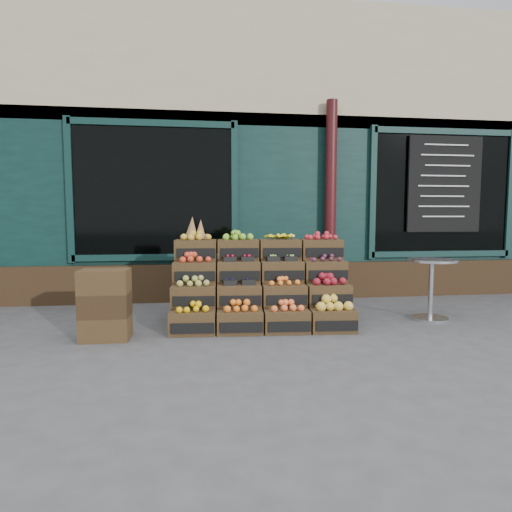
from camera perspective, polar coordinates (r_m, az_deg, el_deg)
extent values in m
plane|color=#47474A|center=(4.96, 3.43, -10.52)|extent=(60.00, 60.00, 0.00)
cube|color=black|center=(9.99, -2.36, 11.22)|extent=(12.00, 6.00, 4.80)
cube|color=#C1B28C|center=(7.45, -0.11, 24.43)|extent=(12.00, 0.18, 2.00)
cube|color=black|center=(7.00, -0.07, 6.45)|extent=(12.00, 0.12, 3.00)
cube|color=#2F2013|center=(7.01, 0.00, -3.39)|extent=(12.00, 0.18, 0.60)
cube|color=black|center=(6.91, -13.40, 8.40)|extent=(2.40, 0.06, 2.00)
cube|color=black|center=(8.02, 23.51, 7.65)|extent=(2.40, 0.06, 2.00)
cylinder|color=#380D0F|center=(7.07, 9.91, 7.17)|extent=(0.18, 0.18, 3.20)
cube|color=black|center=(7.96, 23.84, 8.74)|extent=(1.30, 0.04, 1.60)
cube|color=#402D19|center=(5.07, -8.44, -8.69)|extent=(0.55, 0.40, 0.26)
cube|color=black|center=(4.89, -8.62, -9.53)|extent=(0.48, 0.05, 0.12)
cube|color=#DBA60B|center=(5.03, -8.46, -6.77)|extent=(0.44, 0.30, 0.08)
cube|color=#402D19|center=(5.05, -2.17, -8.68)|extent=(0.55, 0.40, 0.26)
cube|color=black|center=(4.87, -2.10, -9.52)|extent=(0.48, 0.05, 0.12)
cube|color=orange|center=(5.02, -2.18, -6.70)|extent=(0.44, 0.30, 0.09)
cube|color=#402D19|center=(5.10, 4.05, -8.57)|extent=(0.55, 0.40, 0.26)
cube|color=black|center=(4.92, 4.36, -9.40)|extent=(0.48, 0.05, 0.12)
cube|color=orange|center=(5.06, 4.06, -6.65)|extent=(0.44, 0.30, 0.08)
cube|color=#402D19|center=(5.20, 10.10, -8.36)|extent=(0.55, 0.40, 0.26)
cube|color=black|center=(5.02, 10.63, -9.16)|extent=(0.48, 0.05, 0.12)
cube|color=gold|center=(5.16, 10.13, -6.28)|extent=(0.44, 0.30, 0.12)
cube|color=#402D19|center=(5.23, -8.28, -5.31)|extent=(0.55, 0.40, 0.26)
cube|color=black|center=(5.05, -8.44, -6.00)|extent=(0.48, 0.05, 0.12)
cube|color=#A09D4A|center=(5.20, -8.30, -3.40)|extent=(0.44, 0.30, 0.09)
cube|color=#402D19|center=(5.22, -2.25, -5.29)|extent=(0.55, 0.40, 0.26)
cube|color=black|center=(5.03, -2.19, -5.98)|extent=(0.48, 0.05, 0.12)
cube|color=#141237|center=(5.19, -2.26, -3.69)|extent=(0.44, 0.30, 0.03)
cube|color=#402D19|center=(5.26, 3.74, -5.21)|extent=(0.55, 0.40, 0.26)
cube|color=black|center=(5.08, 4.02, -5.89)|extent=(0.48, 0.05, 0.12)
cube|color=orange|center=(5.23, 3.75, -3.40)|extent=(0.44, 0.30, 0.07)
cube|color=#402D19|center=(5.36, 9.57, -5.08)|extent=(0.55, 0.40, 0.26)
cube|color=black|center=(5.18, 10.06, -5.74)|extent=(0.48, 0.05, 0.12)
cube|color=maroon|center=(5.33, 9.59, -3.15)|extent=(0.44, 0.30, 0.10)
cube|color=#402D19|center=(5.41, -8.13, -2.14)|extent=(0.55, 0.40, 0.26)
cube|color=black|center=(5.22, -8.29, -2.69)|extent=(0.48, 0.05, 0.12)
cube|color=red|center=(5.39, -8.16, -0.28)|extent=(0.44, 0.30, 0.09)
cube|color=#402D19|center=(5.40, -2.33, -2.11)|extent=(0.55, 0.40, 0.26)
cube|color=black|center=(5.21, -2.27, -2.66)|extent=(0.48, 0.05, 0.12)
cube|color=red|center=(5.38, -2.33, -0.53)|extent=(0.44, 0.30, 0.04)
cube|color=#402D19|center=(5.44, 3.44, -2.06)|extent=(0.55, 0.40, 0.26)
cube|color=black|center=(5.25, 3.71, -2.61)|extent=(0.48, 0.05, 0.12)
cube|color=#98D252|center=(5.42, 3.45, -0.52)|extent=(0.44, 0.30, 0.03)
cube|color=#402D19|center=(5.53, 9.07, -1.99)|extent=(0.55, 0.40, 0.26)
cube|color=black|center=(5.35, 9.53, -2.52)|extent=(0.48, 0.05, 0.12)
cube|color=#4E1D39|center=(5.52, 9.10, -0.29)|extent=(0.44, 0.30, 0.07)
cube|color=#402D19|center=(5.61, -8.00, 0.82)|extent=(0.55, 0.40, 0.26)
cube|color=black|center=(5.41, -8.14, 0.39)|extent=(0.48, 0.05, 0.12)
cube|color=gold|center=(5.60, -8.02, 2.62)|extent=(0.44, 0.30, 0.09)
cube|color=#402D19|center=(5.59, -2.40, 0.86)|extent=(0.55, 0.40, 0.26)
cube|color=black|center=(5.40, -2.35, 0.42)|extent=(0.48, 0.05, 0.12)
cube|color=#7CBB2C|center=(5.58, -2.41, 2.66)|extent=(0.44, 0.30, 0.09)
cube|color=#402D19|center=(5.63, 3.17, 0.88)|extent=(0.55, 0.40, 0.26)
cube|color=black|center=(5.44, 3.42, 0.46)|extent=(0.48, 0.05, 0.12)
cube|color=yellow|center=(5.62, 3.18, 2.63)|extent=(0.44, 0.30, 0.08)
cube|color=#402D19|center=(5.73, 8.61, 0.90)|extent=(0.55, 0.40, 0.26)
cube|color=black|center=(5.54, 9.04, 0.48)|extent=(0.48, 0.05, 0.12)
cube|color=#B8222F|center=(5.72, 8.64, 2.61)|extent=(0.44, 0.30, 0.08)
cube|color=#2F2013|center=(5.29, 0.75, -8.06)|extent=(2.19, 0.51, 0.26)
cube|color=#2F2013|center=(5.48, 0.56, -6.19)|extent=(2.19, 0.51, 0.53)
cube|color=#2F2013|center=(5.67, 0.39, -4.45)|extent=(2.19, 0.51, 0.79)
cone|color=olive|center=(5.59, -8.55, 3.71)|extent=(0.18, 0.18, 0.30)
cone|color=olive|center=(5.63, -7.41, 3.53)|extent=(0.16, 0.16, 0.26)
cube|color=#402D19|center=(5.04, -19.36, -9.03)|extent=(0.53, 0.37, 0.26)
cube|color=#2F2013|center=(4.99, -19.45, -6.14)|extent=(0.53, 0.37, 0.26)
cube|color=#402D19|center=(4.95, -19.54, -3.20)|extent=(0.53, 0.37, 0.26)
cylinder|color=#AEAFB5|center=(6.14, 22.15, -7.69)|extent=(0.47, 0.47, 0.03)
cylinder|color=#AEAFB5|center=(6.07, 22.26, -4.22)|extent=(0.06, 0.06, 0.76)
cylinder|color=#AEAFB5|center=(6.02, 22.39, -0.53)|extent=(0.64, 0.64, 0.03)
imported|color=#1D6630|center=(7.70, -14.48, 2.39)|extent=(0.85, 0.70, 1.98)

